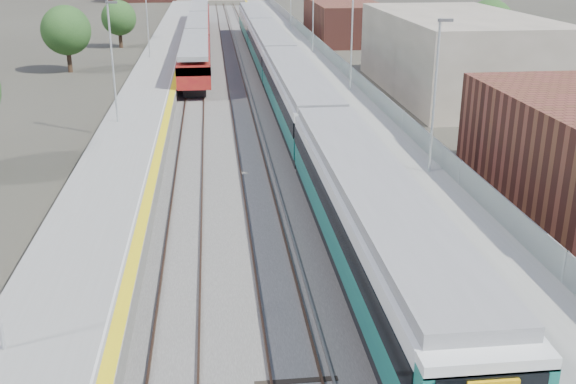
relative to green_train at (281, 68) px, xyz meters
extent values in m
plane|color=#47443A|center=(-1.50, 5.15, -2.38)|extent=(320.00, 320.00, 0.00)
cube|color=#565451|center=(-3.75, 7.65, -2.35)|extent=(10.50, 155.00, 0.06)
cube|color=#4C3323|center=(-0.72, 10.15, -2.27)|extent=(0.07, 160.00, 0.14)
cube|color=#4C3323|center=(0.72, 10.15, -2.27)|extent=(0.07, 160.00, 0.14)
cube|color=#4C3323|center=(-4.22, 10.15, -2.27)|extent=(0.07, 160.00, 0.14)
cube|color=#4C3323|center=(-2.78, 10.15, -2.27)|extent=(0.07, 160.00, 0.14)
cube|color=#4C3323|center=(-7.72, 10.15, -2.27)|extent=(0.07, 160.00, 0.14)
cube|color=#4C3323|center=(-6.28, 10.15, -2.27)|extent=(0.07, 160.00, 0.14)
cube|color=gray|center=(-1.05, 10.15, -2.28)|extent=(0.08, 160.00, 0.10)
cube|color=gray|center=(-2.45, 10.15, -2.28)|extent=(0.08, 160.00, 0.10)
cube|color=slate|center=(3.75, 7.65, -1.88)|extent=(4.70, 155.00, 1.00)
cube|color=gray|center=(3.75, 7.65, -1.38)|extent=(4.70, 155.00, 0.03)
cube|color=yellow|center=(1.65, 7.65, -1.36)|extent=(0.40, 155.00, 0.01)
cube|color=gray|center=(5.95, 7.65, -0.78)|extent=(0.06, 155.00, 1.20)
cylinder|color=#9EA0A3|center=(5.10, -22.85, 2.39)|extent=(0.12, 0.12, 7.50)
cube|color=#4C4C4F|center=(5.35, -22.85, 6.04)|extent=(0.70, 0.18, 0.14)
cylinder|color=#9EA0A3|center=(5.10, -2.85, 2.39)|extent=(0.12, 0.12, 7.50)
cylinder|color=#9EA0A3|center=(5.10, 17.15, 2.39)|extent=(0.12, 0.12, 7.50)
cylinder|color=#9EA0A3|center=(5.10, 37.15, 2.39)|extent=(0.12, 0.12, 7.50)
cube|color=slate|center=(-10.55, 7.65, -1.88)|extent=(4.30, 155.00, 1.00)
cube|color=gray|center=(-10.55, 7.65, -1.38)|extent=(4.30, 155.00, 0.03)
cube|color=yellow|center=(-8.65, 7.65, -1.36)|extent=(0.45, 155.00, 0.01)
cube|color=silver|center=(-9.00, 7.65, -1.36)|extent=(0.08, 155.00, 0.01)
cylinder|color=#9EA0A3|center=(-11.70, -10.85, 2.39)|extent=(0.12, 0.12, 7.50)
cube|color=#4C4C4F|center=(-11.45, -10.85, 6.04)|extent=(0.70, 0.18, 0.14)
cylinder|color=#9EA0A3|center=(-11.70, 15.15, 2.39)|extent=(0.12, 0.12, 7.50)
cube|color=gray|center=(14.50, 0.15, 0.82)|extent=(11.00, 22.00, 6.40)
cube|color=brown|center=(11.50, 33.15, 0.02)|extent=(8.00, 18.00, 4.80)
cube|color=black|center=(0.00, -31.74, -1.44)|extent=(2.90, 20.82, 0.49)
cube|color=#125D5A|center=(0.00, -31.74, -0.59)|extent=(3.01, 20.82, 1.22)
cube|color=black|center=(0.00, -31.74, 0.37)|extent=(3.07, 20.82, 0.83)
cube|color=white|center=(0.00, -31.74, 1.03)|extent=(3.01, 20.82, 0.51)
cube|color=gray|center=(0.00, -31.74, 1.48)|extent=(2.67, 20.82, 0.43)
cube|color=black|center=(0.00, -10.43, -1.44)|extent=(2.90, 20.82, 0.49)
cube|color=#125D5A|center=(0.00, -10.43, -0.59)|extent=(3.01, 20.82, 1.22)
cube|color=black|center=(0.00, -10.43, 0.37)|extent=(3.07, 20.82, 0.83)
cube|color=white|center=(0.00, -10.43, 1.03)|extent=(3.01, 20.82, 0.51)
cube|color=gray|center=(0.00, -10.43, 1.48)|extent=(2.67, 20.82, 0.43)
cube|color=black|center=(0.00, 10.89, -1.44)|extent=(2.90, 20.82, 0.49)
cube|color=#125D5A|center=(0.00, 10.89, -0.59)|extent=(3.01, 20.82, 1.22)
cube|color=black|center=(0.00, 10.89, 0.37)|extent=(3.07, 20.82, 0.83)
cube|color=white|center=(0.00, 10.89, 1.03)|extent=(3.01, 20.82, 0.51)
cube|color=gray|center=(0.00, 10.89, 1.48)|extent=(2.67, 20.82, 0.43)
cube|color=black|center=(0.00, 32.21, -1.44)|extent=(2.90, 20.82, 0.49)
cube|color=#125D5A|center=(0.00, 32.21, -0.59)|extent=(3.01, 20.82, 1.22)
cube|color=black|center=(0.00, 32.21, 0.37)|extent=(3.07, 20.82, 0.83)
cube|color=white|center=(0.00, 32.21, 1.03)|extent=(3.01, 20.82, 0.51)
cube|color=gray|center=(0.00, 32.21, 1.48)|extent=(2.67, 20.82, 0.43)
cube|color=black|center=(-7.00, 7.55, -1.93)|extent=(1.82, 15.50, 0.63)
cube|color=maroon|center=(-7.00, 7.55, -0.42)|extent=(2.69, 18.23, 1.92)
cube|color=black|center=(-7.00, 7.55, 0.06)|extent=(2.74, 18.23, 0.67)
cube|color=gray|center=(-7.00, 7.55, 1.02)|extent=(2.40, 18.23, 0.38)
cube|color=black|center=(-7.00, 26.28, -1.93)|extent=(1.82, 15.50, 0.63)
cube|color=maroon|center=(-7.00, 26.28, -0.42)|extent=(2.69, 18.23, 1.92)
cube|color=black|center=(-7.00, 26.28, 0.06)|extent=(2.74, 18.23, 0.67)
cube|color=gray|center=(-7.00, 26.28, 1.02)|extent=(2.40, 18.23, 0.38)
cube|color=black|center=(-7.00, 45.01, -1.93)|extent=(1.82, 15.50, 0.63)
cube|color=maroon|center=(-7.00, 45.01, -0.42)|extent=(2.69, 18.23, 1.92)
cube|color=black|center=(-7.00, 45.01, 0.06)|extent=(2.74, 18.23, 0.67)
cube|color=gray|center=(-7.00, 45.01, 1.02)|extent=(2.40, 18.23, 0.38)
cylinder|color=#382619|center=(-19.20, 13.31, -1.28)|extent=(0.44, 0.44, 2.21)
sphere|color=#1A441A|center=(-19.20, 13.31, 1.61)|extent=(4.67, 4.67, 4.67)
cylinder|color=#382619|center=(-16.26, 29.41, -1.42)|extent=(0.44, 0.44, 1.93)
sphere|color=#1A441A|center=(-16.26, 29.41, 1.10)|extent=(4.07, 4.07, 4.07)
cylinder|color=#382619|center=(22.20, 12.37, -1.23)|extent=(0.44, 0.44, 2.31)
sphere|color=#1A441A|center=(22.20, 12.37, 1.78)|extent=(4.87, 4.87, 4.87)
camera|label=1|loc=(-5.54, -53.94, 9.42)|focal=42.00mm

